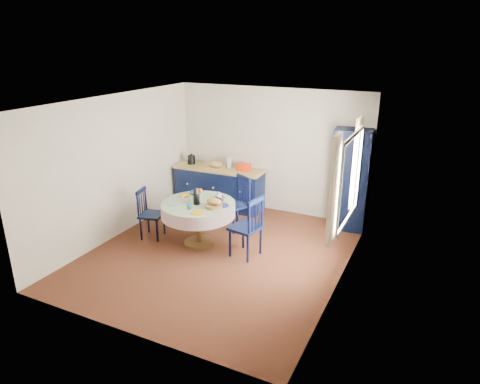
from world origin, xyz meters
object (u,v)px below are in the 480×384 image
object	(u,v)px
mug_d	(200,193)
chair_right	(248,227)
chair_far	(237,203)
mug_c	(220,199)
cobalt_bowl	(196,193)
chair_left	(150,213)
dining_table	(199,210)
kitchen_counter	(219,187)
mug_a	(187,200)
pantry_cabinet	(350,180)
mug_b	(189,206)

from	to	relation	value
mug_d	chair_right	bearing A→B (deg)	-17.58
chair_far	mug_c	bearing A→B (deg)	-60.17
mug_c	cobalt_bowl	xyz separation A→B (m)	(-0.55, 0.13, -0.02)
mug_c	chair_left	bearing A→B (deg)	-165.08
dining_table	chair_far	distance (m)	0.94
chair_left	mug_d	distance (m)	0.96
kitchen_counter	cobalt_bowl	xyz separation A→B (m)	(0.29, -1.38, 0.35)
chair_left	cobalt_bowl	world-z (taller)	chair_left
chair_far	cobalt_bowl	xyz separation A→B (m)	(-0.53, -0.56, 0.29)
chair_right	mug_a	size ratio (longest dim) A/B	8.26
pantry_cabinet	chair_right	bearing A→B (deg)	-128.84
dining_table	mug_c	bearing A→B (deg)	32.32
chair_far	mug_c	xyz separation A→B (m)	(0.02, -0.69, 0.31)
mug_b	mug_c	distance (m)	0.58
mug_c	mug_d	bearing A→B (deg)	165.92
chair_left	mug_b	distance (m)	1.02
kitchen_counter	dining_table	world-z (taller)	kitchen_counter
chair_right	mug_a	distance (m)	1.16
mug_b	mug_c	world-z (taller)	mug_c
mug_d	chair_left	bearing A→B (deg)	-150.01
chair_far	mug_a	distance (m)	1.12
pantry_cabinet	dining_table	xyz separation A→B (m)	(-2.13, -1.81, -0.30)
chair_right	cobalt_bowl	size ratio (longest dim) A/B	4.23
chair_left	chair_right	xyz separation A→B (m)	(1.87, 0.10, 0.07)
mug_b	mug_d	world-z (taller)	mug_d
mug_c	mug_b	bearing A→B (deg)	-120.95
mug_a	mug_d	world-z (taller)	mug_d
kitchen_counter	chair_far	bearing A→B (deg)	-46.91
pantry_cabinet	dining_table	world-z (taller)	pantry_cabinet
mug_a	cobalt_bowl	distance (m)	0.40
pantry_cabinet	chair_far	bearing A→B (deg)	-159.27
chair_left	mug_c	distance (m)	1.34
pantry_cabinet	chair_right	world-z (taller)	pantry_cabinet
cobalt_bowl	dining_table	bearing A→B (deg)	-53.92
dining_table	mug_a	xyz separation A→B (m)	(-0.19, -0.07, 0.17)
mug_d	chair_far	bearing A→B (deg)	52.16
dining_table	chair_left	xyz separation A→B (m)	(-0.94, -0.14, -0.18)
pantry_cabinet	cobalt_bowl	distance (m)	2.80
mug_b	pantry_cabinet	bearing A→B (deg)	44.80
mug_c	cobalt_bowl	world-z (taller)	mug_c
pantry_cabinet	mug_b	bearing A→B (deg)	-140.93
chair_left	mug_c	bearing A→B (deg)	-88.75
mug_a	mug_d	distance (m)	0.38
kitchen_counter	mug_a	distance (m)	1.85
chair_far	chair_right	bearing A→B (deg)	-26.82
chair_right	mug_d	size ratio (longest dim) A/B	9.41
kitchen_counter	mug_b	xyz separation A→B (m)	(0.54, -2.01, 0.36)
chair_right	chair_left	bearing A→B (deg)	-76.67
chair_far	chair_right	xyz separation A→B (m)	(0.64, -0.92, 0.02)
chair_right	cobalt_bowl	bearing A→B (deg)	-96.99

